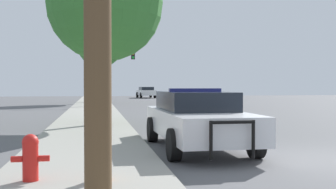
% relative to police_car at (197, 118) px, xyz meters
% --- Properties ---
extents(ground_plane, '(110.00, 110.00, 0.00)m').
position_rel_police_car_xyz_m(ground_plane, '(2.33, -2.09, -0.79)').
color(ground_plane, '#565659').
extents(sidewalk_left, '(3.00, 110.00, 0.13)m').
position_rel_police_car_xyz_m(sidewalk_left, '(-2.77, -2.09, -0.72)').
color(sidewalk_left, '#99968C').
rests_on(sidewalk_left, ground_plane).
extents(police_car, '(2.16, 5.28, 1.55)m').
position_rel_police_car_xyz_m(police_car, '(0.00, 0.00, 0.00)').
color(police_car, white).
rests_on(police_car, ground_plane).
extents(fire_hydrant, '(0.58, 0.26, 0.74)m').
position_rel_police_car_xyz_m(fire_hydrant, '(-3.59, -3.66, -0.27)').
color(fire_hydrant, red).
rests_on(fire_hydrant, sidewalk_left).
extents(traffic_light, '(3.57, 0.35, 4.66)m').
position_rel_police_car_xyz_m(traffic_light, '(-1.44, 23.65, 2.65)').
color(traffic_light, '#424247').
rests_on(traffic_light, sidewalk_left).
extents(car_background_distant, '(2.25, 4.58, 1.41)m').
position_rel_police_car_xyz_m(car_background_distant, '(3.79, 43.08, -0.02)').
color(car_background_distant, silver).
rests_on(car_background_distant, ground_plane).
extents(car_background_oncoming, '(2.21, 4.02, 1.32)m').
position_rel_police_car_xyz_m(car_background_oncoming, '(4.95, 19.19, -0.08)').
color(car_background_oncoming, maroon).
rests_on(car_background_oncoming, ground_plane).
extents(tree_sidewalk_far, '(4.13, 4.13, 7.26)m').
position_rel_police_car_xyz_m(tree_sidewalk_far, '(-2.15, 28.23, 4.50)').
color(tree_sidewalk_far, '#4C3823').
rests_on(tree_sidewalk_far, sidewalk_left).
extents(tree_sidewalk_near, '(4.52, 4.52, 6.97)m').
position_rel_police_car_xyz_m(tree_sidewalk_near, '(-2.19, 6.10, 4.03)').
color(tree_sidewalk_near, '#4C3823').
rests_on(tree_sidewalk_near, sidewalk_left).
extents(traffic_cone, '(0.34, 0.34, 0.63)m').
position_rel_police_car_xyz_m(traffic_cone, '(-2.50, -3.83, -0.34)').
color(traffic_cone, orange).
rests_on(traffic_cone, sidewalk_left).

